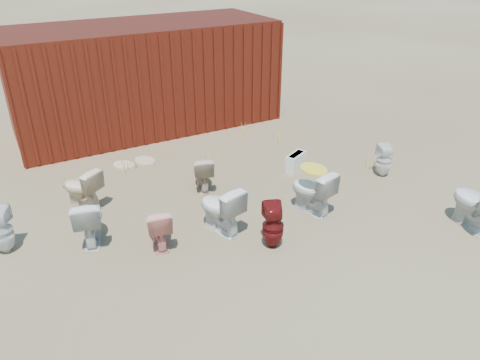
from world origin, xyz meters
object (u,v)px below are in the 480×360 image
toilet_front_pink (158,226)px  toilet_front_e (476,203)px  toilet_back_a (1,231)px  toilet_front_a (89,220)px  toilet_back_yellowlid (312,191)px  shipping_container (145,76)px  toilet_back_e (384,160)px  toilet_front_maroon (273,226)px  toilet_back_beige_right (203,172)px  toilet_front_c (220,209)px  loose_tank (296,162)px  toilet_back_beige_left (82,188)px

toilet_front_pink → toilet_front_e: 4.91m
toilet_back_a → toilet_front_a: bearing=-177.9°
toilet_back_yellowlid → toilet_front_pink: bearing=-21.6°
shipping_container → toilet_back_e: 5.78m
toilet_front_a → toilet_back_e: bearing=-169.6°
toilet_front_maroon → toilet_back_beige_right: bearing=-64.8°
shipping_container → toilet_back_a: bearing=-132.1°
toilet_front_maroon → toilet_front_e: (3.05, -1.09, 0.07)m
toilet_front_c → loose_tank: size_ratio=1.59×
toilet_front_a → toilet_front_maroon: toilet_front_a is taller
toilet_front_pink → loose_tank: (3.24, 1.09, -0.15)m
toilet_front_a → toilet_front_e: toilet_front_e is taller
toilet_back_a → toilet_back_yellowlid: 4.76m
toilet_front_c → toilet_back_beige_right: (0.35, 1.41, -0.07)m
toilet_front_a → toilet_back_beige_left: (0.13, 1.08, -0.01)m
toilet_front_pink → toilet_back_beige_right: bearing=-124.5°
shipping_container → toilet_back_e: shipping_container is taller
toilet_front_pink → toilet_back_e: size_ratio=1.02×
shipping_container → toilet_back_a: size_ratio=8.34×
toilet_front_maroon → toilet_back_yellowlid: bearing=-132.8°
toilet_back_beige_right → toilet_back_e: (3.26, -1.22, -0.01)m
toilet_back_beige_left → loose_tank: 4.03m
toilet_front_e → loose_tank: size_ratio=1.72×
shipping_container → toilet_back_e: (3.02, -4.84, -0.88)m
toilet_back_beige_right → loose_tank: 1.93m
shipping_container → toilet_front_maroon: 5.84m
toilet_front_maroon → toilet_back_yellowlid: (1.10, 0.52, 0.04)m
toilet_back_a → toilet_back_e: 6.68m
toilet_front_c → toilet_back_yellowlid: size_ratio=1.02×
toilet_back_beige_left → toilet_back_yellowlid: bearing=116.2°
toilet_back_beige_left → toilet_front_pink: bearing=81.3°
toilet_back_a → toilet_back_beige_left: bearing=-131.9°
shipping_container → loose_tank: bearing=-66.4°
toilet_front_a → toilet_back_yellowlid: 3.54m
toilet_front_a → loose_tank: size_ratio=1.50×
toilet_back_a → loose_tank: (5.28, 0.15, -0.18)m
toilet_front_e → loose_tank: bearing=-56.5°
toilet_front_c → toilet_front_maroon: 0.89m
toilet_front_maroon → toilet_back_beige_right: (-0.13, 2.16, -0.03)m
shipping_container → toilet_front_a: (-2.43, -4.34, -0.83)m
toilet_front_e → toilet_back_e: size_ratio=1.34×
loose_tank → toilet_front_maroon: bearing=-158.6°
toilet_front_e → toilet_back_e: (0.08, 2.03, -0.11)m
toilet_back_beige_left → toilet_back_e: bearing=130.9°
toilet_front_c → toilet_back_beige_left: 2.47m
toilet_back_yellowlid → toilet_back_e: 2.07m
toilet_front_c → toilet_back_e: size_ratio=1.24×
loose_tank → toilet_back_e: bearing=-63.0°
toilet_front_pink → toilet_back_e: (4.59, 0.08, -0.01)m
toilet_front_c → toilet_back_beige_right: size_ratio=1.22×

